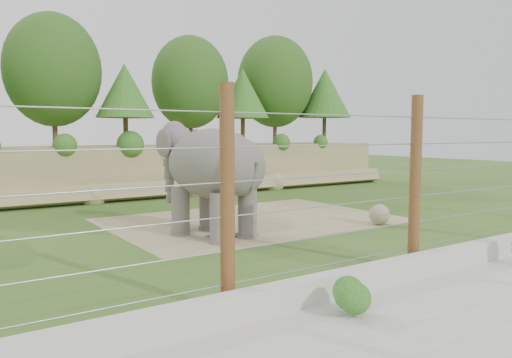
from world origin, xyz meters
TOP-DOWN VIEW (x-y plane):
  - ground at (0.00, 0.00)m, footprint 90.00×90.00m
  - back_embankment at (0.59, 12.68)m, footprint 30.00×5.52m
  - dirt_patch at (0.50, 3.00)m, footprint 10.00×7.00m
  - drain_grate at (-1.82, 1.04)m, footprint 1.00×0.60m
  - elephant at (-2.04, 1.29)m, footprint 2.64×4.53m
  - stone_ball at (3.53, -0.30)m, footprint 0.71×0.71m
  - retaining_wall at (0.00, -5.00)m, footprint 26.00×0.35m
  - barrier_fence at (0.00, -4.50)m, footprint 20.26×0.26m
  - walkway_shrub at (-3.35, -5.80)m, footprint 0.64×0.64m

SIDE VIEW (x-z plane):
  - ground at x=0.00m, z-range 0.00..0.00m
  - dirt_patch at x=0.50m, z-range 0.00..0.02m
  - drain_grate at x=-1.82m, z-range 0.02..0.05m
  - retaining_wall at x=0.00m, z-range 0.00..0.50m
  - walkway_shrub at x=-3.35m, z-range 0.01..0.65m
  - stone_ball at x=3.53m, z-range 0.02..0.73m
  - elephant at x=-2.04m, z-range 0.00..3.44m
  - barrier_fence at x=0.00m, z-range 0.00..4.00m
  - back_embankment at x=0.59m, z-range -0.42..8.35m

